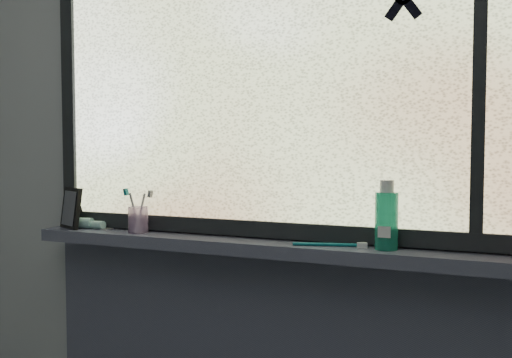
% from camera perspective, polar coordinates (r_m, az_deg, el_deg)
% --- Properties ---
extents(wall_back, '(3.00, 0.01, 2.50)m').
position_cam_1_polar(wall_back, '(1.79, 1.70, 1.42)').
color(wall_back, '#9EA3A8').
rests_on(wall_back, ground).
extents(windowsill, '(1.62, 0.14, 0.04)m').
position_cam_1_polar(windowsill, '(1.75, 0.79, -6.89)').
color(windowsill, '#45485D').
rests_on(windowsill, wall_back).
extents(window_pane, '(1.50, 0.01, 1.00)m').
position_cam_1_polar(window_pane, '(1.78, 1.44, 10.44)').
color(window_pane, silver).
rests_on(window_pane, wall_back).
extents(frame_bottom, '(1.60, 0.03, 0.05)m').
position_cam_1_polar(frame_bottom, '(1.78, 1.37, -5.05)').
color(frame_bottom, black).
rests_on(frame_bottom, windowsill).
extents(frame_left, '(0.05, 0.03, 1.10)m').
position_cam_1_polar(frame_left, '(2.18, -18.12, 8.95)').
color(frame_left, black).
rests_on(frame_left, wall_back).
extents(frame_mullion, '(0.03, 0.03, 1.00)m').
position_cam_1_polar(frame_mullion, '(1.65, 21.47, 10.78)').
color(frame_mullion, black).
rests_on(frame_mullion, wall_back).
extents(vanity_mirror, '(0.13, 0.10, 0.14)m').
position_cam_1_polar(vanity_mirror, '(2.11, -18.00, -2.76)').
color(vanity_mirror, black).
rests_on(vanity_mirror, windowsill).
extents(toothpaste_tube, '(0.21, 0.06, 0.04)m').
position_cam_1_polar(toothpaste_tube, '(2.09, -16.42, -4.26)').
color(toothpaste_tube, silver).
rests_on(toothpaste_tube, windowsill).
extents(toothbrush_cup, '(0.07, 0.07, 0.09)m').
position_cam_1_polar(toothbrush_cup, '(1.95, -11.70, -4.00)').
color(toothbrush_cup, '#D7AEE6').
rests_on(toothbrush_cup, windowsill).
extents(toothbrush_lying, '(0.23, 0.09, 0.02)m').
position_cam_1_polar(toothbrush_lying, '(1.67, 6.95, -6.42)').
color(toothbrush_lying, '#0B5F69').
rests_on(toothbrush_lying, windowsill).
extents(mouthwash_bottle, '(0.07, 0.07, 0.16)m').
position_cam_1_polar(mouthwash_bottle, '(1.63, 12.92, -3.51)').
color(mouthwash_bottle, '#1E9D78').
rests_on(mouthwash_bottle, windowsill).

